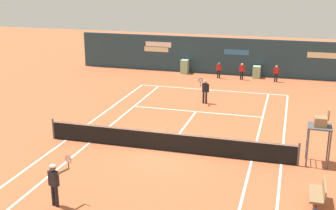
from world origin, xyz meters
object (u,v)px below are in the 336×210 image
at_px(umpire_chair, 320,126).
at_px(ball_kid_left_post, 276,72).
at_px(player_on_baseline, 205,90).
at_px(tennis_ball_by_sideline, 179,105).
at_px(player_near_side, 54,181).
at_px(ball_kid_centre_post, 242,70).
at_px(ball_kid_right_post, 219,69).
at_px(player_bench, 319,192).
at_px(tennis_ball_mid_court, 168,128).

height_order(umpire_chair, ball_kid_left_post, umpire_chair).
relative_size(player_on_baseline, tennis_ball_by_sideline, 26.42).
relative_size(player_near_side, ball_kid_centre_post, 1.40).
height_order(umpire_chair, ball_kid_centre_post, umpire_chair).
relative_size(umpire_chair, ball_kid_right_post, 2.04).
distance_m(umpire_chair, player_bench, 3.98).
height_order(player_on_baseline, ball_kid_centre_post, player_on_baseline).
relative_size(ball_kid_left_post, tennis_ball_by_sideline, 19.13).
xyz_separation_m(player_bench, ball_kid_left_post, (-2.42, 18.75, 0.24)).
xyz_separation_m(player_near_side, tennis_ball_by_sideline, (1.16, 13.40, -0.94)).
bearing_deg(ball_kid_right_post, tennis_ball_by_sideline, 88.59).
height_order(player_bench, ball_kid_left_post, ball_kid_left_post).
distance_m(ball_kid_right_post, tennis_ball_by_sideline, 8.14).
xyz_separation_m(ball_kid_left_post, tennis_ball_mid_court, (-5.13, -12.37, -0.72)).
xyz_separation_m(player_bench, tennis_ball_mid_court, (-7.55, 6.38, -0.48)).
relative_size(player_bench, player_near_side, 0.77).
xyz_separation_m(player_on_baseline, tennis_ball_mid_court, (-1.00, -5.19, -0.89)).
relative_size(umpire_chair, tennis_ball_mid_court, 37.95).
bearing_deg(player_bench, tennis_ball_mid_court, 49.82).
bearing_deg(player_near_side, player_bench, 33.96).
bearing_deg(tennis_ball_by_sideline, umpire_chair, -40.57).
bearing_deg(ball_kid_left_post, player_bench, 92.50).
relative_size(player_on_baseline, ball_kid_centre_post, 1.36).
bearing_deg(player_on_baseline, player_near_side, 76.29).
relative_size(player_bench, tennis_ball_mid_court, 21.00).
distance_m(player_on_baseline, ball_kid_right_post, 7.18).
bearing_deg(umpire_chair, player_bench, 178.80).
distance_m(player_on_baseline, player_near_side, 14.49).
bearing_deg(ball_kid_left_post, ball_kid_right_post, -4.87).
height_order(player_bench, player_on_baseline, player_on_baseline).
bearing_deg(ball_kid_centre_post, ball_kid_left_post, -169.71).
distance_m(umpire_chair, ball_kid_centre_post, 15.86).
distance_m(player_on_baseline, tennis_ball_by_sideline, 1.92).
bearing_deg(tennis_ball_by_sideline, player_near_side, -94.96).
bearing_deg(tennis_ball_mid_court, tennis_ball_by_sideline, 96.25).
distance_m(ball_kid_left_post, ball_kid_right_post, 4.45).
distance_m(ball_kid_centre_post, tennis_ball_mid_court, 12.64).
xyz_separation_m(player_bench, player_near_side, (-9.19, -2.68, 0.47)).
xyz_separation_m(ball_kid_centre_post, ball_kid_right_post, (-1.82, 0.00, -0.03)).
xyz_separation_m(umpire_chair, ball_kid_centre_post, (-5.13, 14.97, -1.01)).
relative_size(player_bench, player_on_baseline, 0.79).
distance_m(ball_kid_right_post, tennis_ball_mid_court, 12.41).
bearing_deg(player_on_baseline, tennis_ball_mid_court, 75.90).
bearing_deg(ball_kid_right_post, umpire_chair, 121.70).
bearing_deg(tennis_ball_by_sideline, player_bench, -53.16).
bearing_deg(ball_kid_right_post, ball_kid_left_post, -173.19).
relative_size(player_on_baseline, player_near_side, 0.97).
height_order(ball_kid_centre_post, tennis_ball_by_sideline, ball_kid_centre_post).
bearing_deg(ball_kid_left_post, tennis_ball_mid_court, 62.61).
distance_m(umpire_chair, player_near_side, 11.32).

